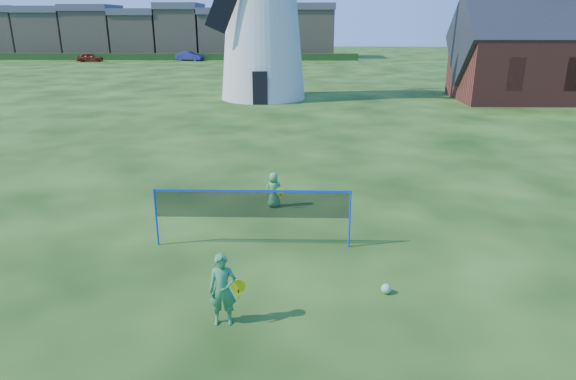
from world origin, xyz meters
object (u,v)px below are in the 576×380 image
Objects in this scene: player_boy at (274,190)px; play_ball at (386,289)px; badminton_net at (252,205)px; windmill at (262,6)px; chapel at (554,54)px; car_right at (190,56)px; player_girl at (223,290)px; car_left at (90,57)px.

play_ball is at bearing 100.57° from player_boy.
badminton_net is 4.02m from play_ball.
chapel is (21.15, -0.42, -3.31)m from windmill.
windmill is at bearing -101.58° from player_boy.
car_right is (-18.53, 66.83, 0.55)m from play_ball.
chapel is 32.57m from badminton_net.
player_boy is 0.28× the size of car_right.
chapel reaches higher than car_right.
player_boy is (2.04, -23.48, -6.06)m from windmill.
play_ball is (-16.41, -28.33, -3.21)m from chapel.
player_girl is (-19.74, -29.55, -2.59)m from chapel.
badminton_net reaches higher than play_ball.
windmill is at bearing 99.37° from play_ball.
chapel is 2.76× the size of badminton_net.
car_left reaches higher than play_ball.
car_left is 0.92× the size of car_right.
play_ball is (3.34, 1.22, -0.62)m from player_girl.
play_ball is (2.71, -5.28, -0.45)m from player_boy.
player_boy is (0.39, 2.94, -0.58)m from badminton_net.
player_boy is (-19.11, -23.05, -2.76)m from chapel.
windmill reaches higher than chapel.
player_girl is 71.46m from car_left.
windmill is at bearing 93.56° from badminton_net.
player_girl is 0.37× the size of car_right.
chapel is at bearing 59.93° from play_ball.
car_left is (-29.69, 58.79, 0.07)m from player_boy.
car_left is 14.14m from car_right.
windmill reaches higher than badminton_net.
windmill is 5.33× the size of car_left.
play_ball is at bearing -120.07° from chapel.
car_left is (-29.29, 61.73, -0.52)m from badminton_net.
badminton_net is 1.38× the size of car_left.
chapel is at bearing -1.15° from windmill.
badminton_net is 66.31m from car_right.
play_ball is at bearing -80.63° from windmill.
chapel reaches higher than play_ball.
chapel is 3.48× the size of car_right.
player_girl is 0.40× the size of car_left.
badminton_net is at bearing 80.71° from player_girl.
badminton_net is 68.33m from car_left.
car_right is (-15.19, 68.04, -0.07)m from player_girl.
chapel reaches higher than player_boy.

